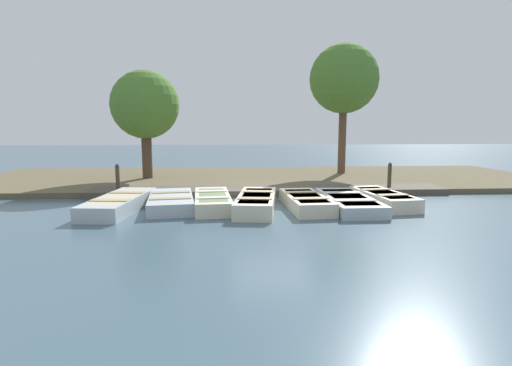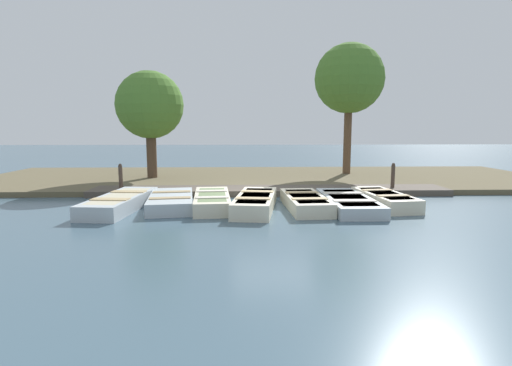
% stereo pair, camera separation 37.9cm
% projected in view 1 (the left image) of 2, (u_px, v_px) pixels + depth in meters
% --- Properties ---
extents(ground_plane, '(80.00, 80.00, 0.00)m').
position_uv_depth(ground_plane, '(273.00, 202.00, 12.40)').
color(ground_plane, '#425B6B').
extents(shore_bank, '(8.00, 24.00, 0.19)m').
position_uv_depth(shore_bank, '(261.00, 178.00, 17.33)').
color(shore_bank, brown).
rests_on(shore_bank, ground_plane).
extents(dock_walkway, '(1.45, 12.25, 0.21)m').
position_uv_depth(dock_walkway, '(268.00, 191.00, 13.90)').
color(dock_walkway, '#51473D').
rests_on(dock_walkway, ground_plane).
extents(rowboat_0, '(3.44, 1.43, 0.42)m').
position_uv_depth(rowboat_0, '(120.00, 203.00, 11.13)').
color(rowboat_0, '#B2BCC1').
rests_on(rowboat_0, ground_plane).
extents(rowboat_1, '(2.98, 1.58, 0.38)m').
position_uv_depth(rowboat_1, '(171.00, 201.00, 11.47)').
color(rowboat_1, '#B2BCC1').
rests_on(rowboat_1, ground_plane).
extents(rowboat_2, '(3.01, 1.22, 0.41)m').
position_uv_depth(rowboat_2, '(212.00, 201.00, 11.48)').
color(rowboat_2, beige).
rests_on(rowboat_2, ground_plane).
extents(rowboat_3, '(3.17, 1.41, 0.44)m').
position_uv_depth(rowboat_3, '(256.00, 202.00, 11.18)').
color(rowboat_3, beige).
rests_on(rowboat_3, ground_plane).
extents(rowboat_4, '(2.86, 1.19, 0.40)m').
position_uv_depth(rowboat_4, '(306.00, 201.00, 11.38)').
color(rowboat_4, beige).
rests_on(rowboat_4, ground_plane).
extents(rowboat_5, '(3.33, 1.24, 0.35)m').
position_uv_depth(rowboat_5, '(348.00, 202.00, 11.51)').
color(rowboat_5, '#B2BCC1').
rests_on(rowboat_5, ground_plane).
extents(rowboat_6, '(2.81, 1.28, 0.41)m').
position_uv_depth(rowboat_6, '(383.00, 198.00, 11.84)').
color(rowboat_6, beige).
rests_on(rowboat_6, ground_plane).
extents(mooring_post_near, '(0.13, 0.13, 1.07)m').
position_uv_depth(mooring_post_near, '(118.00, 180.00, 13.43)').
color(mooring_post_near, '#47382D').
rests_on(mooring_post_near, ground_plane).
extents(mooring_post_far, '(0.13, 0.13, 1.07)m').
position_uv_depth(mooring_post_far, '(389.00, 178.00, 14.02)').
color(mooring_post_far, '#47382D').
rests_on(mooring_post_far, ground_plane).
extents(park_tree_far_left, '(2.78, 2.78, 4.60)m').
position_uv_depth(park_tree_far_left, '(145.00, 106.00, 16.31)').
color(park_tree_far_left, '#4C3828').
rests_on(park_tree_far_left, ground_plane).
extents(park_tree_left, '(3.09, 3.09, 5.99)m').
position_uv_depth(park_tree_left, '(344.00, 80.00, 17.87)').
color(park_tree_left, brown).
rests_on(park_tree_left, ground_plane).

